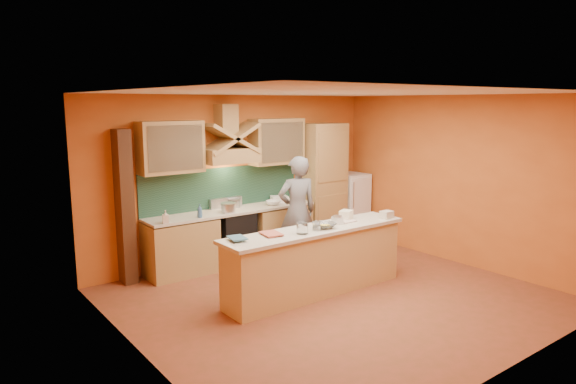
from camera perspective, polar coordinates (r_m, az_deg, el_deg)
floor at (r=7.30m, az=5.21°, el=-11.60°), size 5.50×5.00×0.01m
ceiling at (r=6.80m, az=5.59°, el=10.94°), size 5.50×5.00×0.01m
wall_back at (r=8.89m, az=-5.58°, el=1.62°), size 5.50×0.02×2.80m
wall_front at (r=5.39m, az=23.73°, el=-4.57°), size 5.50×0.02×2.80m
wall_left at (r=5.48m, az=-16.36°, el=-3.92°), size 0.02×5.00×2.80m
wall_right at (r=8.99m, az=18.42°, el=1.25°), size 0.02×5.00×2.80m
base_cabinet_left at (r=8.25m, az=-11.80°, el=-6.09°), size 1.10×0.60×0.86m
base_cabinet_right at (r=9.19m, az=-1.03°, el=-4.23°), size 1.10×0.60×0.86m
counter_top at (r=8.57m, az=-6.18°, el=-2.09°), size 3.00×0.62×0.04m
stove at (r=8.67m, az=-6.12°, el=-5.00°), size 0.60×0.58×0.90m
backsplash at (r=8.75m, az=-7.18°, el=0.46°), size 3.00×0.03×0.70m
range_hood at (r=8.47m, az=-6.47°, el=4.06°), size 0.92×0.50×0.24m
hood_chimney at (r=8.52m, az=-6.89°, el=8.00°), size 0.30×0.30×0.50m
upper_cabinet_left at (r=8.06m, az=-12.90°, el=4.87°), size 1.00×0.35×0.80m
upper_cabinet_right at (r=9.07m, az=-1.28°, el=5.64°), size 1.00×0.35×0.80m
pantry_column at (r=9.66m, az=3.74°, el=0.80°), size 0.80×0.60×2.30m
fridge at (r=10.25m, az=6.88°, el=-1.56°), size 0.58×0.60×1.30m
trim_column_left at (r=7.92m, az=-17.68°, el=-1.65°), size 0.20×0.30×2.30m
island_body at (r=7.30m, az=3.08°, el=-7.91°), size 2.80×0.55×0.88m
island_top at (r=7.17m, az=3.12°, el=-4.25°), size 2.90×0.62×0.05m
person at (r=8.45m, az=1.02°, el=-2.13°), size 0.76×0.60×1.82m
pot_large at (r=8.36m, az=-6.64°, el=-1.88°), size 0.24×0.24×0.15m
pot_small at (r=8.75m, az=-6.01°, el=-1.37°), size 0.21×0.21×0.14m
soap_bottle_a at (r=7.75m, az=-13.46°, el=-2.71°), size 0.11×0.11×0.19m
soap_bottle_b at (r=8.03m, az=-9.78°, el=-2.08°), size 0.09×0.09×0.21m
bowl_back at (r=8.89m, az=-1.67°, el=-1.22°), size 0.28×0.28×0.08m
dish_rack at (r=9.18m, az=-0.95°, el=-0.78°), size 0.36×0.32×0.10m
book_lower at (r=6.75m, az=-2.78°, el=-4.80°), size 0.28×0.35×0.03m
book_upper at (r=6.52m, az=-6.50°, el=-5.21°), size 0.25×0.31×0.02m
jar_large at (r=6.85m, az=1.61°, el=-4.06°), size 0.19×0.19×0.15m
jar_small at (r=7.03m, az=3.19°, el=-3.79°), size 0.13×0.13×0.13m
kitchen_scale at (r=7.43m, az=5.50°, el=-3.16°), size 0.13×0.13×0.10m
mixing_bowl at (r=7.18m, az=4.08°, el=-3.72°), size 0.31×0.31×0.07m
cloth at (r=7.60m, az=6.53°, el=-3.24°), size 0.26×0.20×0.02m
grocery_bag_a at (r=7.75m, az=6.48°, el=-2.53°), size 0.26×0.24×0.13m
grocery_bag_b at (r=7.90m, az=10.90°, el=-2.49°), size 0.19×0.15×0.11m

